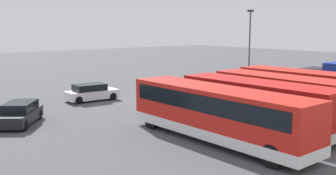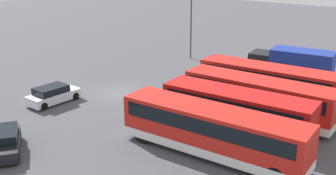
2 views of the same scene
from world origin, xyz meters
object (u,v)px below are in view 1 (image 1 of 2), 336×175
(bus_single_deck_second, at_px, (290,97))
(bus_single_deck_fourth, at_px, (217,112))
(bus_single_deck_near_end, at_px, (311,90))
(car_small_green, at_px, (20,114))
(lamp_post_tall, at_px, (250,40))
(bus_single_deck_third, at_px, (257,103))
(car_hatchback_silver, at_px, (91,92))

(bus_single_deck_second, bearing_deg, bus_single_deck_fourth, 1.30)
(bus_single_deck_near_end, distance_m, car_small_green, 20.35)
(bus_single_deck_fourth, bearing_deg, car_small_green, -55.78)
(bus_single_deck_second, bearing_deg, lamp_post_tall, -131.77)
(bus_single_deck_third, bearing_deg, bus_single_deck_second, 179.09)
(bus_single_deck_second, bearing_deg, car_hatchback_silver, -65.45)
(car_small_green, height_order, lamp_post_tall, lamp_post_tall)
(bus_single_deck_fourth, xyz_separation_m, lamp_post_tall, (-19.02, -13.60, 3.05))
(bus_single_deck_fourth, height_order, lamp_post_tall, lamp_post_tall)
(bus_single_deck_third, distance_m, car_hatchback_silver, 15.10)
(car_hatchback_silver, xyz_separation_m, car_small_green, (7.41, 4.41, -0.00))
(bus_single_deck_fourth, bearing_deg, bus_single_deck_third, -176.66)
(bus_single_deck_near_end, xyz_separation_m, car_small_green, (17.96, -9.52, -0.92))
(car_hatchback_silver, bearing_deg, lamp_post_tall, 176.02)
(bus_single_deck_fourth, distance_m, car_small_green, 12.73)
(bus_single_deck_near_end, relative_size, car_small_green, 2.58)
(bus_single_deck_fourth, height_order, car_hatchback_silver, bus_single_deck_fourth)
(bus_single_deck_second, distance_m, bus_single_deck_third, 3.37)
(bus_single_deck_third, height_order, car_small_green, bus_single_deck_third)
(lamp_post_tall, bearing_deg, bus_single_deck_fourth, 35.57)
(bus_single_deck_fourth, bearing_deg, bus_single_deck_near_end, -174.85)
(car_hatchback_silver, bearing_deg, bus_single_deck_second, 114.55)
(bus_single_deck_third, xyz_separation_m, car_small_green, (10.78, -10.28, -0.92))
(car_hatchback_silver, relative_size, lamp_post_tall, 0.55)
(car_small_green, bearing_deg, bus_single_deck_second, 143.85)
(car_small_green, bearing_deg, bus_single_deck_third, 136.35)
(bus_single_deck_near_end, relative_size, bus_single_deck_third, 1.10)
(bus_single_deck_second, relative_size, car_hatchback_silver, 2.57)
(bus_single_deck_second, xyz_separation_m, bus_single_deck_fourth, (7.01, 0.16, 0.00))
(car_hatchback_silver, height_order, lamp_post_tall, lamp_post_tall)
(bus_single_deck_second, relative_size, car_small_green, 2.55)
(car_small_green, bearing_deg, lamp_post_tall, -173.23)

